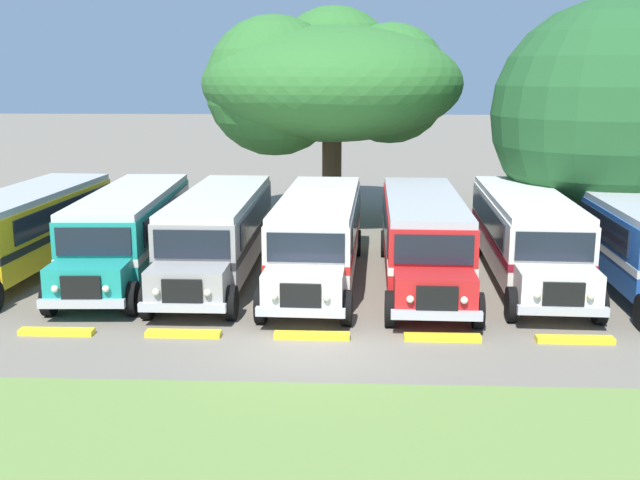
% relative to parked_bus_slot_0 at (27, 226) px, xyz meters
% --- Properties ---
extents(ground_plane, '(220.00, 220.00, 0.00)m').
position_rel_parked_bus_slot_0_xyz_m(ground_plane, '(10.37, -6.98, -1.58)').
color(ground_plane, slate).
extents(parked_bus_slot_0, '(3.10, 10.89, 2.82)m').
position_rel_parked_bus_slot_0_xyz_m(parked_bus_slot_0, '(0.00, 0.00, 0.00)').
color(parked_bus_slot_0, yellow).
rests_on(parked_bus_slot_0, ground_plane).
extents(parked_bus_slot_1, '(3.12, 10.90, 2.82)m').
position_rel_parked_bus_slot_0_xyz_m(parked_bus_slot_1, '(3.68, -0.07, 0.00)').
color(parked_bus_slot_1, teal).
rests_on(parked_bus_slot_1, ground_plane).
extents(parked_bus_slot_2, '(2.70, 10.84, 2.82)m').
position_rel_parked_bus_slot_0_xyz_m(parked_bus_slot_2, '(6.83, -0.29, 0.00)').
color(parked_bus_slot_2, '#9E9993').
rests_on(parked_bus_slot_2, ground_plane).
extents(parked_bus_slot_3, '(3.02, 10.88, 2.82)m').
position_rel_parked_bus_slot_0_xyz_m(parked_bus_slot_3, '(10.26, -0.57, 0.00)').
color(parked_bus_slot_3, silver).
rests_on(parked_bus_slot_3, ground_plane).
extents(parked_bus_slot_4, '(2.87, 10.86, 2.82)m').
position_rel_parked_bus_slot_0_xyz_m(parked_bus_slot_4, '(13.76, -0.66, 0.00)').
color(parked_bus_slot_4, red).
rests_on(parked_bus_slot_4, ground_plane).
extents(parked_bus_slot_5, '(3.04, 10.89, 2.82)m').
position_rel_parked_bus_slot_0_xyz_m(parked_bus_slot_5, '(17.29, -0.14, 0.00)').
color(parked_bus_slot_5, silver).
rests_on(parked_bus_slot_5, ground_plane).
extents(parked_bus_slot_6, '(2.92, 10.87, 2.82)m').
position_rel_parked_bus_slot_0_xyz_m(parked_bus_slot_6, '(20.66, -0.70, 0.00)').
color(parked_bus_slot_6, '#23519E').
rests_on(parked_bus_slot_6, ground_plane).
extents(curb_wheelstop_1, '(2.00, 0.36, 0.15)m').
position_rel_parked_bus_slot_0_xyz_m(curb_wheelstop_1, '(3.52, -6.63, -1.51)').
color(curb_wheelstop_1, yellow).
rests_on(curb_wheelstop_1, ground_plane).
extents(curb_wheelstop_2, '(2.00, 0.36, 0.15)m').
position_rel_parked_bus_slot_0_xyz_m(curb_wheelstop_2, '(6.94, -6.63, -1.51)').
color(curb_wheelstop_2, yellow).
rests_on(curb_wheelstop_2, ground_plane).
extents(curb_wheelstop_3, '(2.00, 0.36, 0.15)m').
position_rel_parked_bus_slot_0_xyz_m(curb_wheelstop_3, '(10.37, -6.63, -1.51)').
color(curb_wheelstop_3, yellow).
rests_on(curb_wheelstop_3, ground_plane).
extents(curb_wheelstop_4, '(2.00, 0.36, 0.15)m').
position_rel_parked_bus_slot_0_xyz_m(curb_wheelstop_4, '(13.79, -6.63, -1.51)').
color(curb_wheelstop_4, yellow).
rests_on(curb_wheelstop_4, ground_plane).
extents(curb_wheelstop_5, '(2.00, 0.36, 0.15)m').
position_rel_parked_bus_slot_0_xyz_m(curb_wheelstop_5, '(17.21, -6.63, -1.51)').
color(curb_wheelstop_5, yellow).
rests_on(curb_wheelstop_5, ground_plane).
extents(broad_shade_tree, '(11.57, 11.98, 10.01)m').
position_rel_parked_bus_slot_0_xyz_m(broad_shade_tree, '(10.32, 9.55, 4.85)').
color(broad_shade_tree, brown).
rests_on(broad_shade_tree, ground_plane).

